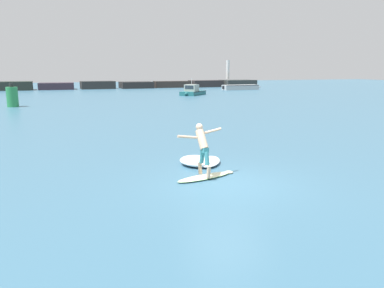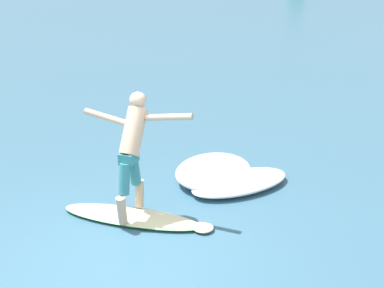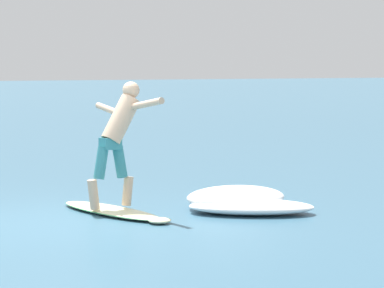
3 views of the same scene
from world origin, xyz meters
name	(u,v)px [view 2 (image 2 of 3)]	position (x,y,z in m)	size (l,w,h in m)	color
ground_plane	(124,255)	(0.00, 0.00, 0.00)	(200.00, 200.00, 0.00)	#37637B
surfboard	(134,217)	(-0.43, 0.79, 0.04)	(2.31, 1.07, 0.22)	beige
surfer	(133,144)	(-0.50, 0.92, 1.12)	(1.67, 0.85, 1.73)	#CFAC8C
wave_foam_at_tail	(213,171)	(-0.10, 2.55, 0.16)	(1.30, 1.54, 0.32)	white
wave_foam_at_nose	(240,182)	(0.41, 2.51, 0.10)	(1.59, 1.91, 0.19)	white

